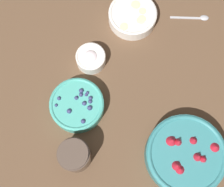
{
  "coord_description": "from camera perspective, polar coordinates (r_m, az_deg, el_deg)",
  "views": [
    {
      "loc": [
        0.34,
        -0.05,
        1.0
      ],
      "look_at": [
        0.05,
        -0.06,
        0.05
      ],
      "focal_mm": 50.0,
      "sensor_mm": 36.0,
      "label": 1
    }
  ],
  "objects": [
    {
      "name": "ground_plane",
      "position": [
        1.05,
        3.64,
        1.8
      ],
      "size": [
        4.0,
        4.0,
        0.0
      ],
      "primitive_type": "plane",
      "color": "brown"
    },
    {
      "name": "bowl_strawberries",
      "position": [
        0.99,
        13.26,
        -10.85
      ],
      "size": [
        0.24,
        0.24,
        0.09
      ],
      "color": "teal",
      "rests_on": "ground_plane"
    },
    {
      "name": "bowl_blueberries",
      "position": [
        1.01,
        -6.39,
        -2.13
      ],
      "size": [
        0.17,
        0.17,
        0.06
      ],
      "color": "#47AD9E",
      "rests_on": "ground_plane"
    },
    {
      "name": "bowl_bananas",
      "position": [
        1.13,
        3.78,
        14.04
      ],
      "size": [
        0.17,
        0.17,
        0.05
      ],
      "color": "white",
      "rests_on": "ground_plane"
    },
    {
      "name": "bowl_cream",
      "position": [
        1.06,
        -3.9,
        6.47
      ],
      "size": [
        0.1,
        0.1,
        0.05
      ],
      "color": "white",
      "rests_on": "ground_plane"
    },
    {
      "name": "jar_chocolate",
      "position": [
        0.96,
        -6.78,
        -11.19
      ],
      "size": [
        0.1,
        0.1,
        0.1
      ],
      "color": "#4C3D33",
      "rests_on": "ground_plane"
    },
    {
      "name": "spoon",
      "position": [
        1.19,
        15.29,
        13.21
      ],
      "size": [
        0.02,
        0.14,
        0.01
      ],
      "color": "#B2B2B7",
      "rests_on": "ground_plane"
    }
  ]
}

